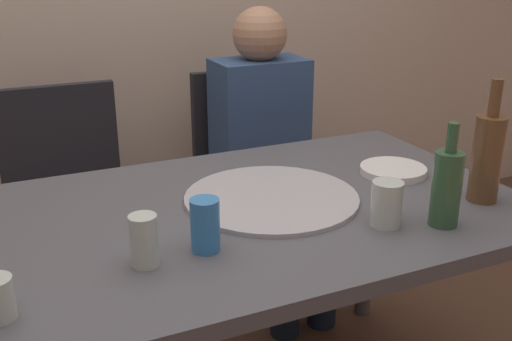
{
  "coord_description": "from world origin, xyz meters",
  "views": [
    {
      "loc": [
        -0.57,
        -1.31,
        1.37
      ],
      "look_at": [
        0.09,
        0.12,
        0.79
      ],
      "focal_mm": 42.03,
      "sensor_mm": 36.0,
      "label": 1
    }
  ],
  "objects": [
    {
      "name": "pizza_tray",
      "position": [
        0.09,
        0.02,
        0.74
      ],
      "size": [
        0.47,
        0.47,
        0.01
      ],
      "primitive_type": "cylinder",
      "color": "#ADADB2",
      "rests_on": "dining_table"
    },
    {
      "name": "dining_table",
      "position": [
        0.0,
        0.0,
        0.66
      ],
      "size": [
        1.48,
        0.89,
        0.74
      ],
      "color": "#4C4C51",
      "rests_on": "ground_plane"
    },
    {
      "name": "chair_left",
      "position": [
        -0.35,
        0.85,
        0.51
      ],
      "size": [
        0.44,
        0.44,
        0.9
      ],
      "rotation": [
        0.0,
        0.0,
        3.14
      ],
      "color": "black",
      "rests_on": "ground_plane"
    },
    {
      "name": "plate_stack",
      "position": [
        0.51,
        0.05,
        0.75
      ],
      "size": [
        0.2,
        0.2,
        0.02
      ],
      "primitive_type": "cylinder",
      "color": "white",
      "rests_on": "dining_table"
    },
    {
      "name": "chair_right",
      "position": [
        0.41,
        0.85,
        0.51
      ],
      "size": [
        0.44,
        0.44,
        0.9
      ],
      "rotation": [
        0.0,
        0.0,
        3.14
      ],
      "color": "black",
      "rests_on": "ground_plane"
    },
    {
      "name": "wine_bottle",
      "position": [
        0.4,
        -0.29,
        0.84
      ],
      "size": [
        0.07,
        0.07,
        0.26
      ],
      "color": "#2D5133",
      "rests_on": "dining_table"
    },
    {
      "name": "beer_bottle",
      "position": [
        0.6,
        -0.22,
        0.86
      ],
      "size": [
        0.08,
        0.08,
        0.33
      ],
      "color": "brown",
      "rests_on": "dining_table"
    },
    {
      "name": "guest_in_sweater",
      "position": [
        0.41,
        0.7,
        0.64
      ],
      "size": [
        0.36,
        0.56,
        1.17
      ],
      "rotation": [
        0.0,
        0.0,
        3.14
      ],
      "color": "navy",
      "rests_on": "ground_plane"
    },
    {
      "name": "tumbler_near",
      "position": [
        -0.31,
        -0.18,
        0.79
      ],
      "size": [
        0.06,
        0.06,
        0.11
      ],
      "primitive_type": "cylinder",
      "color": "#B7C6BC",
      "rests_on": "dining_table"
    },
    {
      "name": "soda_can",
      "position": [
        -0.17,
        -0.17,
        0.8
      ],
      "size": [
        0.07,
        0.07,
        0.12
      ],
      "primitive_type": "cylinder",
      "color": "#337AC1",
      "rests_on": "dining_table"
    },
    {
      "name": "tumbler_far",
      "position": [
        0.27,
        -0.24,
        0.79
      ],
      "size": [
        0.08,
        0.08,
        0.11
      ],
      "primitive_type": "cylinder",
      "color": "#B7C6BC",
      "rests_on": "dining_table"
    }
  ]
}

